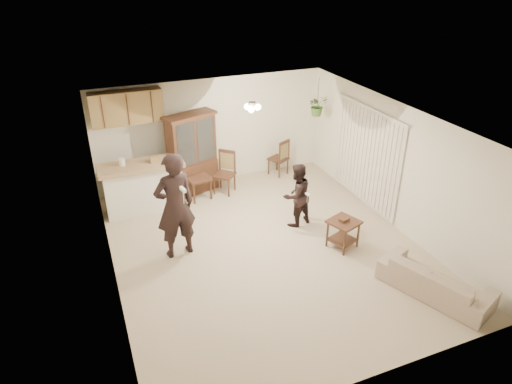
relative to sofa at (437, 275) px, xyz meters
name	(u,v)px	position (x,y,z in m)	size (l,w,h in m)	color
floor	(266,248)	(-2.03, 2.21, -0.37)	(6.50, 6.50, 0.00)	#C0AE91
ceiling	(268,122)	(-2.03, 2.21, 2.13)	(5.50, 6.50, 0.02)	silver
wall_back	(212,131)	(-2.03, 5.46, 0.88)	(5.50, 0.02, 2.50)	silver
wall_front	(375,306)	(-2.03, -1.04, 0.88)	(5.50, 0.02, 2.50)	silver
wall_left	(106,220)	(-4.78, 2.21, 0.88)	(0.02, 6.50, 2.50)	silver
wall_right	(395,166)	(0.72, 2.21, 0.88)	(0.02, 6.50, 2.50)	silver
breakfast_bar	(143,189)	(-3.88, 4.56, 0.13)	(1.60, 0.55, 1.00)	white
bar_top	(140,166)	(-3.88, 4.56, 0.68)	(1.75, 0.70, 0.08)	#9F7C5F
upper_cabinets	(126,107)	(-3.93, 5.28, 1.73)	(1.50, 0.34, 0.70)	olive
vertical_blinds	(366,156)	(0.68, 3.11, 0.73)	(0.06, 2.30, 2.10)	silver
ceiling_fixture	(252,107)	(-1.83, 3.41, 2.03)	(0.36, 0.36, 0.20)	#FFECBF
hanging_plant	(317,105)	(0.27, 4.61, 1.48)	(0.43, 0.37, 0.48)	#365C25
plant_cord	(318,92)	(0.27, 4.61, 1.81)	(0.01, 0.01, 0.65)	black
sofa	(437,275)	(0.00, 0.00, 0.00)	(1.87, 0.73, 0.73)	beige
adult	(175,211)	(-3.60, 2.68, 0.53)	(0.66, 0.43, 1.80)	black
child	(297,195)	(-1.12, 2.81, 0.31)	(0.66, 0.51, 1.35)	black
china_hutch	(192,155)	(-2.66, 5.03, 0.56)	(1.27, 0.81, 1.88)	#351D13
side_table	(343,233)	(-0.67, 1.74, -0.07)	(0.66, 0.66, 0.62)	#351D13
chair_bar	(198,185)	(-2.66, 4.66, -0.04)	(0.59, 0.59, 1.14)	#351D13
chair_hutch_left	(224,181)	(-2.02, 4.70, -0.09)	(0.62, 0.62, 0.99)	#351D13
chair_hutch_right	(278,164)	(-0.45, 5.14, -0.10)	(0.55, 0.55, 0.93)	#351D13
controller_adult	(183,190)	(-3.53, 2.22, 1.18)	(0.05, 0.17, 0.05)	white
controller_child	(307,194)	(-1.05, 2.51, 0.45)	(0.04, 0.12, 0.04)	white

